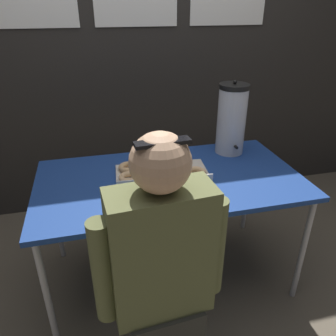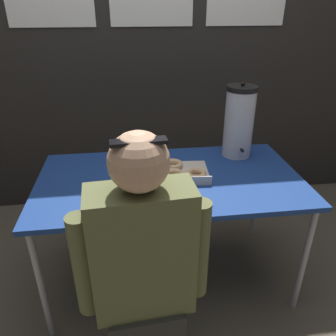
{
  "view_description": "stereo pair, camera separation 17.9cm",
  "coord_description": "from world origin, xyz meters",
  "px_view_note": "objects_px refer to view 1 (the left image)",
  "views": [
    {
      "loc": [
        -0.39,
        -1.55,
        1.59
      ],
      "look_at": [
        -0.01,
        0.0,
        0.78
      ],
      "focal_mm": 35.0,
      "sensor_mm": 36.0,
      "label": 1
    },
    {
      "loc": [
        -0.21,
        -1.58,
        1.59
      ],
      "look_at": [
        -0.01,
        0.0,
        0.78
      ],
      "focal_mm": 35.0,
      "sensor_mm": 36.0,
      "label": 2
    }
  ],
  "objects_px": {
    "donut_box": "(159,172)",
    "coffee_urn": "(232,119)",
    "person_seated": "(162,282)",
    "cell_phone": "(125,210)"
  },
  "relations": [
    {
      "from": "coffee_urn",
      "to": "person_seated",
      "type": "relative_size",
      "value": 0.37
    },
    {
      "from": "cell_phone",
      "to": "coffee_urn",
      "type": "bearing_deg",
      "value": 49.12
    },
    {
      "from": "donut_box",
      "to": "cell_phone",
      "type": "xyz_separation_m",
      "value": [
        -0.23,
        -0.3,
        -0.02
      ]
    },
    {
      "from": "coffee_urn",
      "to": "cell_phone",
      "type": "bearing_deg",
      "value": -144.94
    },
    {
      "from": "donut_box",
      "to": "coffee_urn",
      "type": "relative_size",
      "value": 1.16
    },
    {
      "from": "donut_box",
      "to": "person_seated",
      "type": "xyz_separation_m",
      "value": [
        -0.14,
        -0.65,
        -0.15
      ]
    },
    {
      "from": "donut_box",
      "to": "coffee_urn",
      "type": "distance_m",
      "value": 0.59
    },
    {
      "from": "person_seated",
      "to": "coffee_urn",
      "type": "bearing_deg",
      "value": -130.88
    },
    {
      "from": "coffee_urn",
      "to": "cell_phone",
      "type": "relative_size",
      "value": 2.87
    },
    {
      "from": "donut_box",
      "to": "coffee_urn",
      "type": "height_order",
      "value": "coffee_urn"
    }
  ]
}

